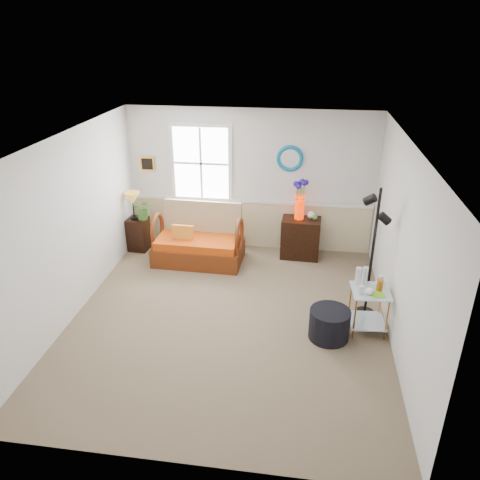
# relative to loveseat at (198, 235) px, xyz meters

# --- Properties ---
(floor) EXTENTS (4.50, 5.00, 0.01)m
(floor) POSITION_rel_loveseat_xyz_m (0.83, -1.73, -0.51)
(floor) COLOR brown
(floor) RESTS_ON ground
(ceiling) EXTENTS (4.50, 5.00, 0.01)m
(ceiling) POSITION_rel_loveseat_xyz_m (0.83, -1.73, 2.09)
(ceiling) COLOR white
(ceiling) RESTS_ON walls
(walls) EXTENTS (4.51, 5.01, 2.60)m
(walls) POSITION_rel_loveseat_xyz_m (0.83, -1.73, 0.79)
(walls) COLOR silver
(walls) RESTS_ON floor
(wainscot) EXTENTS (4.46, 0.02, 0.90)m
(wainscot) POSITION_rel_loveseat_xyz_m (0.83, 0.75, -0.06)
(wainscot) COLOR #C4B58B
(wainscot) RESTS_ON walls
(chair_rail) EXTENTS (4.46, 0.04, 0.06)m
(chair_rail) POSITION_rel_loveseat_xyz_m (0.83, 0.74, 0.41)
(chair_rail) COLOR white
(chair_rail) RESTS_ON walls
(window) EXTENTS (1.14, 0.06, 1.44)m
(window) POSITION_rel_loveseat_xyz_m (-0.07, 0.74, 1.09)
(window) COLOR white
(window) RESTS_ON walls
(picture) EXTENTS (0.28, 0.03, 0.28)m
(picture) POSITION_rel_loveseat_xyz_m (-1.09, 0.75, 1.04)
(picture) COLOR gold
(picture) RESTS_ON walls
(mirror) EXTENTS (0.47, 0.07, 0.47)m
(mirror) POSITION_rel_loveseat_xyz_m (1.53, 0.75, 1.24)
(mirror) COLOR #11789C
(mirror) RESTS_ON walls
(loveseat) EXTENTS (1.57, 0.92, 1.01)m
(loveseat) POSITION_rel_loveseat_xyz_m (0.00, 0.00, 0.00)
(loveseat) COLOR maroon
(loveseat) RESTS_ON floor
(throw_pillow) EXTENTS (0.38, 0.10, 0.38)m
(throw_pillow) POSITION_rel_loveseat_xyz_m (-0.26, -0.08, 0.01)
(throw_pillow) COLOR #E45801
(throw_pillow) RESTS_ON loveseat
(lamp_stand) EXTENTS (0.38, 0.38, 0.62)m
(lamp_stand) POSITION_rel_loveseat_xyz_m (-1.22, 0.31, -0.19)
(lamp_stand) COLOR black
(lamp_stand) RESTS_ON floor
(table_lamp) EXTENTS (0.32, 0.32, 0.52)m
(table_lamp) POSITION_rel_loveseat_xyz_m (-1.26, 0.29, 0.38)
(table_lamp) COLOR #C18C2C
(table_lamp) RESTS_ON lamp_stand
(potted_plant) EXTENTS (0.43, 0.46, 0.31)m
(potted_plant) POSITION_rel_loveseat_xyz_m (-1.08, 0.30, 0.28)
(potted_plant) COLOR #417931
(potted_plant) RESTS_ON lamp_stand
(cabinet) EXTENTS (0.70, 0.47, 0.74)m
(cabinet) POSITION_rel_loveseat_xyz_m (1.79, 0.44, -0.14)
(cabinet) COLOR black
(cabinet) RESTS_ON floor
(flower_vase) EXTENTS (0.23, 0.23, 0.72)m
(flower_vase) POSITION_rel_loveseat_xyz_m (1.75, 0.47, 0.59)
(flower_vase) COLOR #F32700
(flower_vase) RESTS_ON cabinet
(side_table) EXTENTS (0.54, 0.54, 0.64)m
(side_table) POSITION_rel_loveseat_xyz_m (2.78, -1.71, -0.19)
(side_table) COLOR #C67F24
(side_table) RESTS_ON floor
(tabletop_items) EXTENTS (0.54, 0.54, 0.27)m
(tabletop_items) POSITION_rel_loveseat_xyz_m (2.77, -1.67, 0.27)
(tabletop_items) COLOR silver
(tabletop_items) RESTS_ON side_table
(floor_lamp) EXTENTS (0.37, 0.37, 1.95)m
(floor_lamp) POSITION_rel_loveseat_xyz_m (2.80, -1.30, 0.47)
(floor_lamp) COLOR black
(floor_lamp) RESTS_ON floor
(ottoman) EXTENTS (0.69, 0.69, 0.42)m
(ottoman) POSITION_rel_loveseat_xyz_m (2.25, -1.96, -0.29)
(ottoman) COLOR black
(ottoman) RESTS_ON floor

